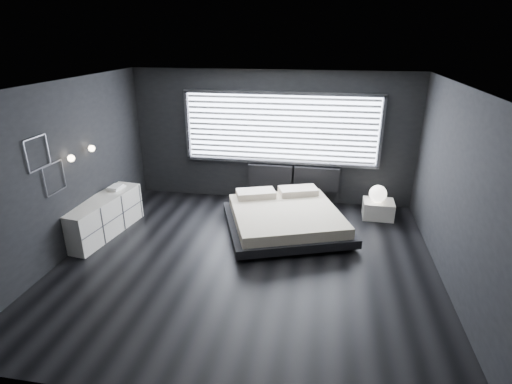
# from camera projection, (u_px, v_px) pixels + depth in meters

# --- Properties ---
(room) EXTENTS (6.04, 6.00, 2.80)m
(room) POSITION_uv_depth(u_px,v_px,m) (246.00, 182.00, 5.97)
(room) COLOR black
(room) RESTS_ON ground
(window) EXTENTS (4.14, 0.09, 1.52)m
(window) POSITION_uv_depth(u_px,v_px,m) (281.00, 129.00, 8.33)
(window) COLOR white
(window) RESTS_ON ground
(headboard) EXTENTS (1.96, 0.16, 0.52)m
(headboard) POSITION_uv_depth(u_px,v_px,m) (293.00, 178.00, 8.62)
(headboard) COLOR black
(headboard) RESTS_ON ground
(sconce_near) EXTENTS (0.18, 0.11, 0.11)m
(sconce_near) POSITION_uv_depth(u_px,v_px,m) (71.00, 158.00, 6.41)
(sconce_near) COLOR silver
(sconce_near) RESTS_ON ground
(sconce_far) EXTENTS (0.18, 0.11, 0.11)m
(sconce_far) POSITION_uv_depth(u_px,v_px,m) (92.00, 148.00, 6.96)
(sconce_far) COLOR silver
(sconce_far) RESTS_ON ground
(wall_art_upper) EXTENTS (0.01, 0.48, 0.48)m
(wall_art_upper) POSITION_uv_depth(u_px,v_px,m) (38.00, 153.00, 5.78)
(wall_art_upper) COLOR #47474C
(wall_art_upper) RESTS_ON ground
(wall_art_lower) EXTENTS (0.01, 0.48, 0.48)m
(wall_art_lower) POSITION_uv_depth(u_px,v_px,m) (55.00, 178.00, 6.18)
(wall_art_lower) COLOR #47474C
(wall_art_lower) RESTS_ON ground
(bed) EXTENTS (2.70, 2.65, 0.55)m
(bed) POSITION_uv_depth(u_px,v_px,m) (285.00, 218.00, 7.47)
(bed) COLOR black
(bed) RESTS_ON ground
(nightstand) EXTENTS (0.61, 0.51, 0.35)m
(nightstand) POSITION_uv_depth(u_px,v_px,m) (378.00, 209.00, 8.03)
(nightstand) COLOR white
(nightstand) RESTS_ON ground
(orb_lamp) EXTENTS (0.34, 0.34, 0.34)m
(orb_lamp) POSITION_uv_depth(u_px,v_px,m) (378.00, 194.00, 7.88)
(orb_lamp) COLOR white
(orb_lamp) RESTS_ON nightstand
(dresser) EXTENTS (0.72, 1.81, 0.70)m
(dresser) POSITION_uv_depth(u_px,v_px,m) (104.00, 216.00, 7.30)
(dresser) COLOR white
(dresser) RESTS_ON ground
(book_stack) EXTENTS (0.29, 0.35, 0.07)m
(book_stack) POSITION_uv_depth(u_px,v_px,m) (116.00, 187.00, 7.61)
(book_stack) COLOR white
(book_stack) RESTS_ON dresser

